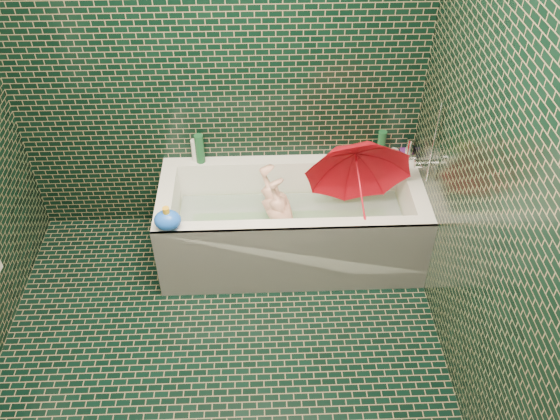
{
  "coord_description": "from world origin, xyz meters",
  "views": [
    {
      "loc": [
        0.26,
        -1.88,
        2.92
      ],
      "look_at": [
        0.37,
        0.82,
        0.56
      ],
      "focal_mm": 38.0,
      "sensor_mm": 36.0,
      "label": 1
    }
  ],
  "objects_px": {
    "bathtub": "(291,230)",
    "bath_toy": "(168,220)",
    "child": "(285,222)",
    "umbrella": "(360,188)",
    "rubber_duck": "(362,152)"
  },
  "relations": [
    {
      "from": "umbrella",
      "to": "bath_toy",
      "type": "distance_m",
      "value": 1.18
    },
    {
      "from": "child",
      "to": "umbrella",
      "type": "height_order",
      "value": "umbrella"
    },
    {
      "from": "rubber_duck",
      "to": "bath_toy",
      "type": "bearing_deg",
      "value": -171.8
    },
    {
      "from": "umbrella",
      "to": "rubber_duck",
      "type": "height_order",
      "value": "umbrella"
    },
    {
      "from": "bathtub",
      "to": "umbrella",
      "type": "relative_size",
      "value": 2.65
    },
    {
      "from": "bathtub",
      "to": "umbrella",
      "type": "bearing_deg",
      "value": -10.86
    },
    {
      "from": "umbrella",
      "to": "rubber_duck",
      "type": "bearing_deg",
      "value": 83.54
    },
    {
      "from": "child",
      "to": "bath_toy",
      "type": "bearing_deg",
      "value": -83.26
    },
    {
      "from": "bathtub",
      "to": "rubber_duck",
      "type": "xyz_separation_m",
      "value": [
        0.5,
        0.35,
        0.38
      ]
    },
    {
      "from": "bathtub",
      "to": "bath_toy",
      "type": "relative_size",
      "value": 9.66
    },
    {
      "from": "bathtub",
      "to": "bath_toy",
      "type": "distance_m",
      "value": 0.9
    },
    {
      "from": "bath_toy",
      "to": "bathtub",
      "type": "bearing_deg",
      "value": 14.77
    },
    {
      "from": "child",
      "to": "bath_toy",
      "type": "relative_size",
      "value": 4.78
    },
    {
      "from": "rubber_duck",
      "to": "bath_toy",
      "type": "xyz_separation_m",
      "value": [
        -1.24,
        -0.67,
        0.02
      ]
    },
    {
      "from": "umbrella",
      "to": "bath_toy",
      "type": "relative_size",
      "value": 3.65
    }
  ]
}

